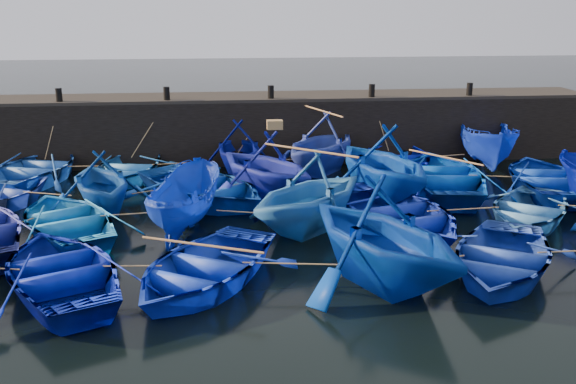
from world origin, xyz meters
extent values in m
plane|color=black|center=(0.00, 0.00, 0.00)|extent=(120.00, 120.00, 0.00)
cube|color=black|center=(0.00, 10.50, 1.25)|extent=(26.00, 2.50, 2.50)
cube|color=black|center=(0.00, 10.50, 2.56)|extent=(26.00, 2.50, 0.12)
cylinder|color=black|center=(-8.00, 9.60, 2.87)|extent=(0.24, 0.24, 0.50)
cylinder|color=black|center=(-4.00, 9.60, 2.87)|extent=(0.24, 0.24, 0.50)
cylinder|color=black|center=(0.00, 9.60, 2.87)|extent=(0.24, 0.24, 0.50)
cylinder|color=black|center=(4.00, 9.60, 2.87)|extent=(0.24, 0.24, 0.50)
cylinder|color=black|center=(8.00, 9.60, 2.87)|extent=(0.24, 0.24, 0.50)
imported|color=#1C4A9F|center=(-8.58, 7.74, 0.52)|extent=(4.83, 5.84, 1.05)
imported|color=blue|center=(-5.40, 7.69, 0.47)|extent=(3.92, 4.97, 0.93)
imported|color=#000970|center=(-1.35, 7.95, 1.04)|extent=(3.56, 4.08, 2.08)
imported|color=#243A9D|center=(1.77, 7.96, 1.17)|extent=(5.75, 5.85, 2.34)
imported|color=#000C9C|center=(4.62, 7.76, 0.53)|extent=(4.19, 5.46, 1.05)
imported|color=#0B29C0|center=(8.29, 8.07, 0.97)|extent=(2.88, 5.28, 1.93)
imported|color=navy|center=(-5.66, 4.01, 1.00)|extent=(4.38, 4.69, 2.01)
imported|color=#093D92|center=(-2.59, 4.59, 0.56)|extent=(6.36, 6.57, 1.11)
imported|color=navy|center=(-0.56, 4.80, 1.17)|extent=(5.66, 5.82, 2.33)
imported|color=#0337AA|center=(3.21, 4.33, 1.29)|extent=(5.49, 5.94, 2.58)
imported|color=#00359F|center=(5.51, 5.06, 0.59)|extent=(4.86, 6.21, 1.17)
imported|color=#062C97|center=(8.94, 4.64, 0.52)|extent=(4.53, 5.63, 1.04)
imported|color=blue|center=(-6.25, 1.94, 0.48)|extent=(5.10, 5.68, 0.97)
imported|color=#0B2B9F|center=(-3.06, 2.09, 0.82)|extent=(2.53, 4.50, 1.64)
imported|color=blue|center=(0.43, 1.57, 1.16)|extent=(5.82, 5.77, 2.32)
imported|color=navy|center=(2.88, 1.39, 0.56)|extent=(5.24, 6.28, 1.12)
imported|color=#285F9C|center=(6.83, 1.53, 0.45)|extent=(5.12, 5.38, 0.91)
imported|color=#01128D|center=(-5.59, -1.67, 0.51)|extent=(5.19, 5.89, 1.01)
imported|color=#102ED1|center=(-2.47, -1.79, 0.49)|extent=(5.34, 5.82, 0.99)
imported|color=navy|center=(1.57, -2.15, 1.28)|extent=(5.97, 6.26, 2.56)
imported|color=#17369A|center=(4.50, -1.91, 0.48)|extent=(5.24, 5.71, 0.97)
cube|color=olive|center=(-0.26, 4.80, 2.47)|extent=(0.50, 0.35, 0.28)
cylinder|color=tan|center=(-6.99, 7.71, 0.55)|extent=(1.39, 0.09, 0.04)
cylinder|color=tan|center=(-3.37, 7.82, 0.55)|extent=(2.25, 0.29, 0.04)
cylinder|color=tan|center=(0.21, 7.96, 0.55)|extent=(1.32, 0.05, 0.04)
cylinder|color=tan|center=(3.20, 7.86, 0.55)|extent=(1.06, 0.24, 0.04)
cylinder|color=tan|center=(6.46, 7.92, 0.55)|extent=(1.88, 0.34, 0.04)
cylinder|color=tan|center=(-7.36, 4.29, 0.55)|extent=(1.60, 0.61, 0.04)
cylinder|color=tan|center=(-4.13, 4.30, 0.55)|extent=(1.29, 0.62, 0.04)
cylinder|color=tan|center=(-1.57, 4.70, 0.55)|extent=(0.26, 0.24, 0.04)
cylinder|color=tan|center=(1.33, 4.57, 0.55)|extent=(1.97, 0.51, 0.04)
cylinder|color=tan|center=(4.36, 4.69, 0.55)|extent=(0.53, 0.75, 0.04)
cylinder|color=tan|center=(7.23, 4.85, 0.55)|extent=(1.64, 0.45, 0.04)
cylinder|color=tan|center=(-7.38, 1.58, 0.55)|extent=(0.49, 0.72, 0.04)
cylinder|color=tan|center=(-4.65, 2.01, 0.55)|extent=(1.40, 0.19, 0.04)
cylinder|color=tan|center=(-1.31, 1.83, 0.55)|extent=(1.69, 0.55, 0.04)
cylinder|color=tan|center=(1.65, 1.48, 0.55)|extent=(0.66, 0.22, 0.04)
cylinder|color=tan|center=(4.86, 1.46, 0.55)|extent=(2.16, 0.17, 0.04)
cylinder|color=tan|center=(8.13, 1.44, 0.55)|extent=(0.80, 0.22, 0.04)
cylinder|color=tan|center=(-4.03, -1.73, 0.55)|extent=(1.32, 0.15, 0.04)
cylinder|color=tan|center=(-0.45, -1.97, 0.55)|extent=(2.24, 0.40, 0.04)
cylinder|color=tan|center=(3.03, -2.03, 0.55)|extent=(1.14, 0.28, 0.04)
cylinder|color=tan|center=(-8.29, 9.22, 1.58)|extent=(0.63, 0.61, 2.08)
cylinder|color=tan|center=(-4.70, 9.19, 1.58)|extent=(1.44, 0.66, 2.09)
cylinder|color=tan|center=(-0.68, 9.32, 1.58)|extent=(1.39, 0.40, 2.09)
cylinder|color=tan|center=(0.88, 9.33, 1.58)|extent=(1.80, 0.38, 2.09)
cylinder|color=tan|center=(4.31, 9.23, 1.58)|extent=(0.67, 0.59, 2.08)
cylinder|color=tan|center=(8.15, 9.39, 1.58)|extent=(0.34, 0.28, 2.08)
cylinder|color=#99724C|center=(1.77, 7.96, 2.37)|extent=(1.08, 2.84, 0.06)
cylinder|color=#99724C|center=(5.51, 5.06, 1.20)|extent=(1.77, 2.49, 0.06)
cylinder|color=#99724C|center=(0.43, 1.57, 2.35)|extent=(2.34, 1.97, 0.06)
cylinder|color=#99724C|center=(-2.47, -1.79, 1.02)|extent=(2.74, 1.32, 0.06)
camera|label=1|loc=(-1.94, -15.30, 6.23)|focal=40.00mm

